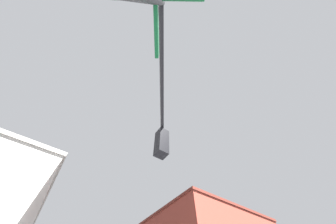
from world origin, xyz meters
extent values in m
cylinder|color=black|center=(-5.83, -5.80, 4.81)|extent=(1.71, 2.51, 0.09)
cube|color=black|center=(-5.01, -4.57, 4.36)|extent=(0.28, 0.28, 0.80)
sphere|color=red|center=(-4.93, -4.45, 4.61)|extent=(0.18, 0.18, 0.18)
sphere|color=orange|center=(-4.93, -4.45, 4.36)|extent=(0.18, 0.18, 0.18)
sphere|color=green|center=(-4.93, -4.45, 4.11)|extent=(0.18, 0.18, 0.18)
cube|color=#522018|center=(17.48, 16.47, 12.99)|extent=(19.26, 17.24, 0.40)
camera|label=1|loc=(-6.51, -7.04, 1.57)|focal=16.36mm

